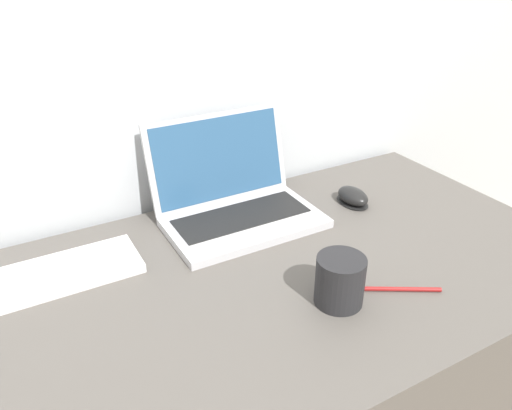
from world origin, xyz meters
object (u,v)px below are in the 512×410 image
object	(u,v)px
computer_mouse	(353,197)
pen	(403,289)
drink_cup	(340,280)
external_keyboard	(31,282)
laptop	(235,198)

from	to	relation	value
computer_mouse	pen	distance (m)	0.38
drink_cup	pen	size ratio (longest dim) A/B	0.73
external_keyboard	drink_cup	bearing A→B (deg)	-33.79
drink_cup	computer_mouse	distance (m)	0.42
laptop	external_keyboard	xyz separation A→B (m)	(-0.49, -0.05, -0.05)
laptop	drink_cup	distance (m)	0.39
external_keyboard	pen	size ratio (longest dim) A/B	3.20
computer_mouse	pen	size ratio (longest dim) A/B	0.76
drink_cup	laptop	bearing A→B (deg)	93.52
external_keyboard	pen	xyz separation A→B (m)	(0.65, -0.38, -0.01)
computer_mouse	external_keyboard	size ratio (longest dim) A/B	0.24
laptop	pen	xyz separation A→B (m)	(0.16, -0.43, -0.05)
computer_mouse	external_keyboard	bearing A→B (deg)	177.46
pen	computer_mouse	bearing A→B (deg)	66.37
computer_mouse	drink_cup	bearing A→B (deg)	-132.66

